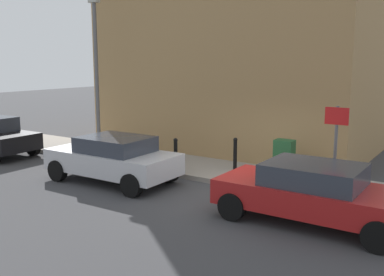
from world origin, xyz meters
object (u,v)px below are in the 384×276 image
(bollard_far_kerb, at_px, (176,153))
(car_red, at_px, (313,192))
(car_silver, at_px, (113,158))
(street_sign, at_px, (336,137))
(utility_cabinet, at_px, (284,161))
(lamppost, at_px, (96,68))
(bollard_near_cabinet, at_px, (235,153))

(bollard_far_kerb, bearing_deg, car_red, -108.73)
(car_red, bearing_deg, car_silver, -0.18)
(street_sign, bearing_deg, car_red, -177.01)
(bollard_far_kerb, bearing_deg, street_sign, -87.23)
(utility_cabinet, bearing_deg, street_sign, -115.08)
(utility_cabinet, distance_m, lamppost, 8.05)
(car_red, height_order, lamppost, lamppost)
(bollard_far_kerb, bearing_deg, utility_cabinet, -72.17)
(car_silver, bearing_deg, utility_cabinet, -148.67)
(bollard_near_cabinet, distance_m, lamppost, 6.48)
(car_red, distance_m, bollard_far_kerb, 5.24)
(utility_cabinet, bearing_deg, bollard_near_cabinet, 86.58)
(lamppost, bearing_deg, bollard_far_kerb, -103.28)
(bollard_far_kerb, distance_m, lamppost, 5.24)
(bollard_far_kerb, bearing_deg, car_silver, 147.15)
(bollard_far_kerb, xyz_separation_m, lamppost, (1.05, 4.43, 2.60))
(utility_cabinet, xyz_separation_m, bollard_far_kerb, (-1.02, 3.18, 0.02))
(bollard_near_cabinet, bearing_deg, car_red, -129.08)
(street_sign, xyz_separation_m, lamppost, (0.81, 9.30, 1.64))
(car_red, bearing_deg, bollard_near_cabinet, -39.08)
(car_silver, xyz_separation_m, street_sign, (1.90, -5.94, 0.93))
(car_red, height_order, bollard_near_cabinet, car_red)
(bollard_far_kerb, bearing_deg, lamppost, 76.72)
(bollard_near_cabinet, xyz_separation_m, lamppost, (-0.08, 5.94, 2.60))
(utility_cabinet, relative_size, bollard_near_cabinet, 1.11)
(lamppost, bearing_deg, car_red, -106.19)
(car_red, bearing_deg, utility_cabinet, -56.63)
(car_silver, xyz_separation_m, utility_cabinet, (2.69, -4.26, -0.05))
(car_silver, xyz_separation_m, bollard_near_cabinet, (2.79, -2.58, -0.03))
(car_red, height_order, utility_cabinet, car_red)
(utility_cabinet, distance_m, bollard_near_cabinet, 1.68)
(car_silver, bearing_deg, bollard_near_cabinet, -133.76)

